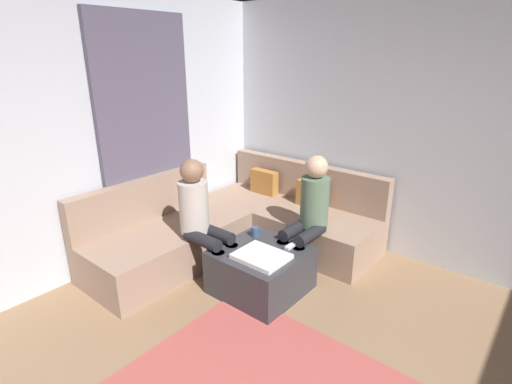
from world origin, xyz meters
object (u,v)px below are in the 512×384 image
object	(u,v)px
ottoman	(261,270)
sectional_couch	(239,225)
person_on_couch_side	(201,217)
coffee_mug	(255,232)
game_remote	(291,246)
person_on_couch_back	(309,212)

from	to	relation	value
ottoman	sectional_couch	bearing A→B (deg)	145.24
sectional_couch	person_on_couch_side	bearing A→B (deg)	-77.97
coffee_mug	person_on_couch_side	size ratio (longest dim) A/B	0.08
game_remote	sectional_couch	bearing A→B (deg)	162.79
game_remote	person_on_couch_back	size ratio (longest dim) A/B	0.12
ottoman	game_remote	distance (m)	0.36
coffee_mug	sectional_couch	bearing A→B (deg)	147.42
person_on_couch_back	ottoman	bearing A→B (deg)	74.69
person_on_couch_back	person_on_couch_side	world-z (taller)	same
coffee_mug	person_on_couch_side	bearing A→B (deg)	-133.01
game_remote	person_on_couch_side	size ratio (longest dim) A/B	0.12
game_remote	ottoman	bearing A→B (deg)	-129.29
game_remote	person_on_couch_side	world-z (taller)	person_on_couch_side
sectional_couch	person_on_couch_back	distance (m)	0.95
sectional_couch	coffee_mug	size ratio (longest dim) A/B	26.84
sectional_couch	game_remote	world-z (taller)	sectional_couch
ottoman	person_on_couch_side	xyz separation A→B (m)	(-0.57, -0.20, 0.45)
coffee_mug	person_on_couch_back	bearing A→B (deg)	45.13
sectional_couch	ottoman	world-z (taller)	sectional_couch
ottoman	coffee_mug	xyz separation A→B (m)	(-0.22, 0.18, 0.26)
coffee_mug	game_remote	size ratio (longest dim) A/B	0.63
sectional_couch	game_remote	distance (m)	0.95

